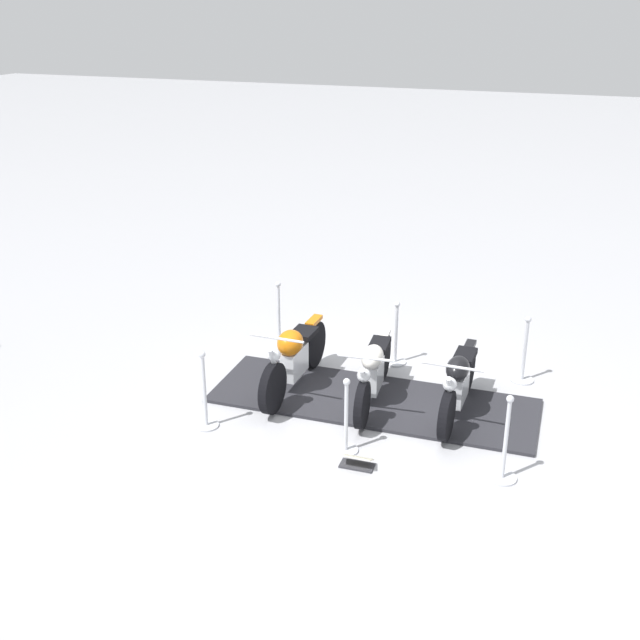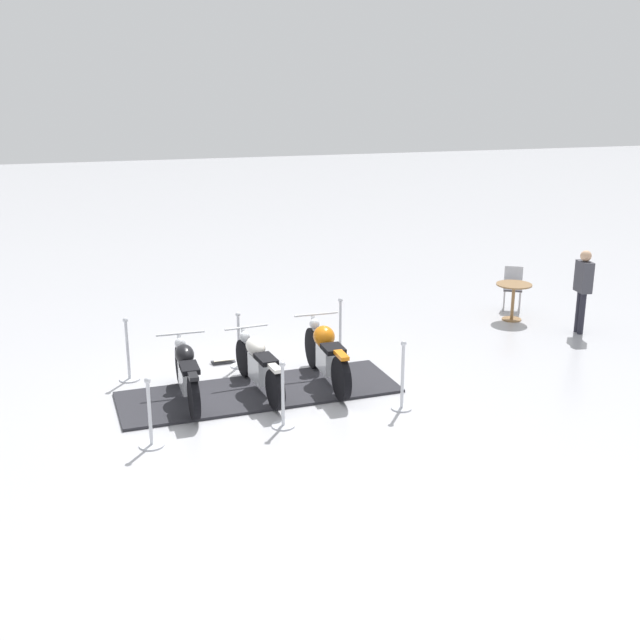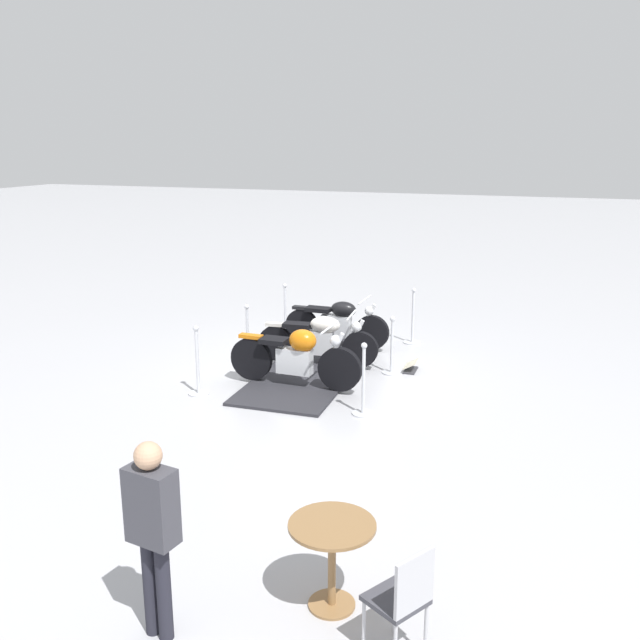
# 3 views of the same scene
# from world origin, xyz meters

# --- Properties ---
(ground_plane) EXTENTS (80.00, 80.00, 0.00)m
(ground_plane) POSITION_xyz_m (0.00, 0.00, 0.00)
(ground_plane) COLOR #B2B2B7
(display_platform) EXTENTS (1.66, 4.59, 0.05)m
(display_platform) POSITION_xyz_m (0.00, 0.00, 0.02)
(display_platform) COLOR #28282D
(display_platform) RESTS_ON ground_plane
(motorcycle_copper) EXTENTS (2.25, 0.78, 1.04)m
(motorcycle_copper) POSITION_xyz_m (0.07, -1.17, 0.54)
(motorcycle_copper) COLOR black
(motorcycle_copper) RESTS_ON display_platform
(motorcycle_cream) EXTENTS (2.18, 0.75, 0.94)m
(motorcycle_cream) POSITION_xyz_m (0.04, 0.00, 0.51)
(motorcycle_cream) COLOR black
(motorcycle_cream) RESTS_ON display_platform
(motorcycle_black) EXTENTS (2.08, 0.79, 0.96)m
(motorcycle_black) POSITION_xyz_m (-0.01, 1.17, 0.51)
(motorcycle_black) COLOR black
(motorcycle_black) RESTS_ON display_platform
(stanchion_right_mid) EXTENTS (0.32, 0.32, 1.02)m
(stanchion_right_mid) POSITION_xyz_m (1.34, 0.04, 0.33)
(stanchion_right_mid) COLOR silver
(stanchion_right_mid) RESTS_ON ground_plane
(stanchion_left_front) EXTENTS (0.32, 0.32, 1.13)m
(stanchion_left_front) POSITION_xyz_m (-1.28, -1.97, 0.37)
(stanchion_left_front) COLOR silver
(stanchion_left_front) RESTS_ON ground_plane
(stanchion_right_front) EXTENTS (0.33, 0.33, 1.10)m
(stanchion_right_front) POSITION_xyz_m (1.40, -1.89, 0.36)
(stanchion_right_front) COLOR silver
(stanchion_right_front) RESTS_ON ground_plane
(stanchion_left_rear) EXTENTS (0.35, 0.35, 1.03)m
(stanchion_left_rear) POSITION_xyz_m (-1.40, 1.89, 0.31)
(stanchion_left_rear) COLOR silver
(stanchion_left_rear) RESTS_ON ground_plane
(stanchion_left_mid) EXTENTS (0.35, 0.35, 1.03)m
(stanchion_left_mid) POSITION_xyz_m (-1.34, -0.04, 0.31)
(stanchion_left_mid) COLOR silver
(stanchion_left_mid) RESTS_ON ground_plane
(stanchion_right_rear) EXTENTS (0.35, 0.35, 1.11)m
(stanchion_right_rear) POSITION_xyz_m (1.28, 1.97, 0.34)
(stanchion_right_rear) COLOR silver
(stanchion_right_rear) RESTS_ON ground_plane
(info_placard) EXTENTS (0.23, 0.42, 0.19)m
(info_placard) POSITION_xyz_m (1.63, 0.28, 0.06)
(info_placard) COLOR #333338
(info_placard) RESTS_ON ground_plane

